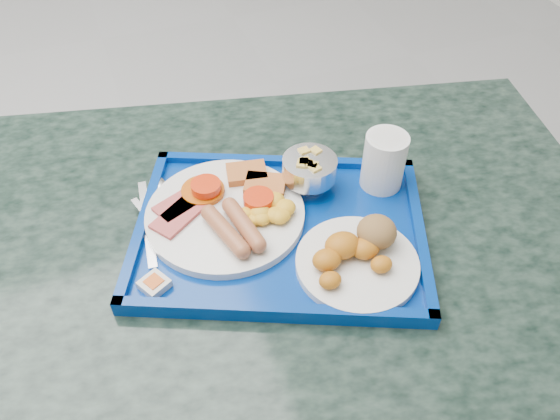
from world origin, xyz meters
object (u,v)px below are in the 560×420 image
Objects in this scene: table at (278,291)px; bread_plate at (358,254)px; tray at (280,231)px; main_plate at (232,211)px; fruit_bowl at (309,169)px; juice_cup at (384,160)px.

table is 0.25m from bread_plate.
tray is 0.08m from main_plate.
table is at bearing 78.65° from tray.
fruit_bowl reaches higher than main_plate.
bread_plate reaches higher than main_plate.
table is at bearing 122.31° from bread_plate.
fruit_bowl is at bearing 42.49° from tray.
tray is 6.01× the size of fruit_bowl.
tray is at bearing -39.06° from main_plate.
juice_cup reaches higher than fruit_bowl.
main_plate is (-0.06, 0.05, 0.02)m from tray.
juice_cup reaches higher than bread_plate.
main_plate is at bearing 140.94° from tray.
tray reaches higher than table.
main_plate is 2.58× the size of juice_cup.
juice_cup is (0.12, -0.03, 0.01)m from fruit_bowl.
table is at bearing -24.61° from main_plate.
fruit_bowl is (0.08, 0.07, 0.05)m from tray.
juice_cup reaches higher than table.
table is 0.21m from main_plate.
juice_cup is at bearing 51.40° from bread_plate.
table is 0.24m from fruit_bowl.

